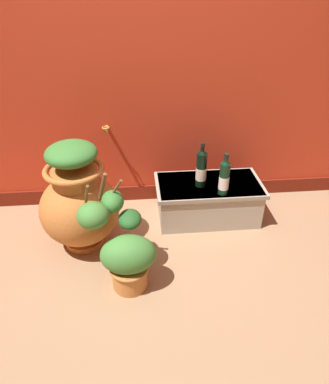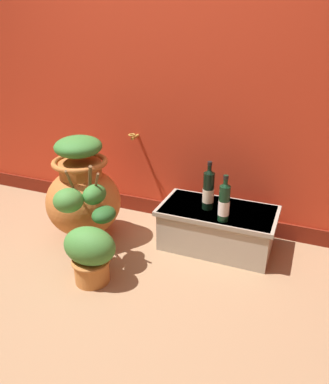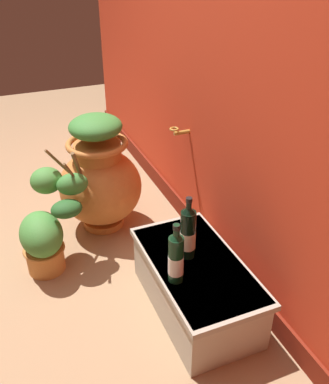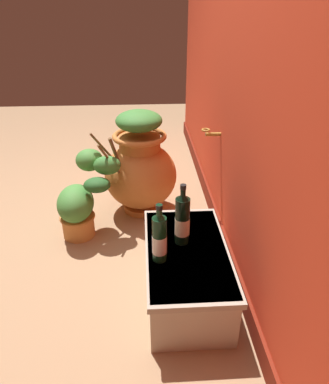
% 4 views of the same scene
% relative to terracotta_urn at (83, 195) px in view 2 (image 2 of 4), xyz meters
% --- Properties ---
extents(ground_plane, '(7.00, 7.00, 0.00)m').
position_rel_terracotta_urn_xyz_m(ground_plane, '(0.42, -0.56, -0.35)').
color(ground_plane, '#9E7A56').
extents(back_wall, '(4.40, 0.33, 2.60)m').
position_rel_terracotta_urn_xyz_m(back_wall, '(0.42, 0.64, 0.95)').
color(back_wall, red).
rests_on(back_wall, ground_plane).
extents(terracotta_urn, '(0.67, 0.69, 0.76)m').
position_rel_terracotta_urn_xyz_m(terracotta_urn, '(0.00, 0.00, 0.00)').
color(terracotta_urn, '#C17033').
rests_on(terracotta_urn, ground_plane).
extents(stone_ledge, '(0.79, 0.42, 0.30)m').
position_rel_terracotta_urn_xyz_m(stone_ledge, '(0.91, 0.25, -0.18)').
color(stone_ledge, '#B2A893').
rests_on(stone_ledge, ground_plane).
extents(wine_bottle_left, '(0.07, 0.07, 0.31)m').
position_rel_terracotta_urn_xyz_m(wine_bottle_left, '(0.97, 0.11, 0.08)').
color(wine_bottle_left, black).
rests_on(wine_bottle_left, stone_ledge).
extents(wine_bottle_middle, '(0.08, 0.08, 0.34)m').
position_rel_terracotta_urn_xyz_m(wine_bottle_middle, '(0.84, 0.23, 0.09)').
color(wine_bottle_middle, black).
rests_on(wine_bottle_middle, stone_ledge).
extents(potted_shrub, '(0.33, 0.24, 0.36)m').
position_rel_terracotta_urn_xyz_m(potted_shrub, '(0.31, -0.41, -0.15)').
color(potted_shrub, '#CC7F3D').
rests_on(potted_shrub, ground_plane).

